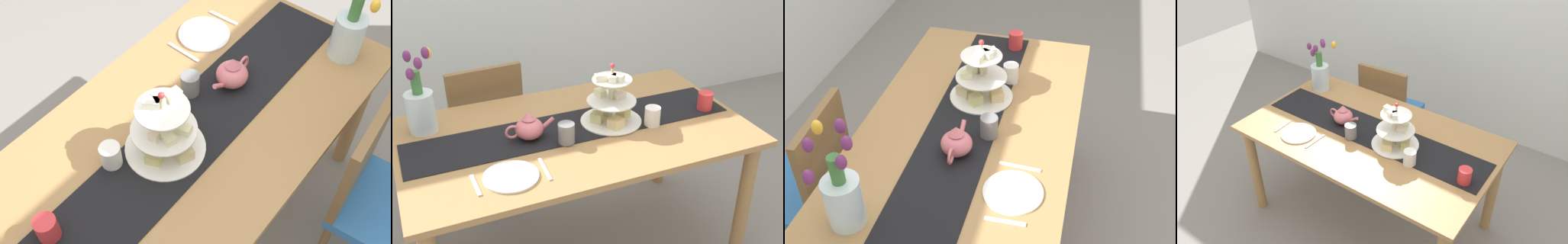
% 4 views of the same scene
% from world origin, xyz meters
% --- Properties ---
extents(ground_plane, '(8.00, 8.00, 0.00)m').
position_xyz_m(ground_plane, '(0.00, 0.00, 0.00)').
color(ground_plane, gray).
extents(dining_table, '(1.64, 0.94, 0.77)m').
position_xyz_m(dining_table, '(0.00, 0.00, 0.66)').
color(dining_table, '#A37747').
rests_on(dining_table, ground_plane).
extents(chair_left, '(0.45, 0.45, 0.91)m').
position_xyz_m(chair_left, '(-0.31, 0.70, 0.50)').
color(chair_left, brown).
rests_on(chair_left, ground_plane).
extents(table_runner, '(1.59, 0.30, 0.00)m').
position_xyz_m(table_runner, '(0.00, 0.02, 0.77)').
color(table_runner, black).
rests_on(table_runner, dining_table).
extents(tiered_cake_stand, '(0.30, 0.30, 0.30)m').
position_xyz_m(tiered_cake_stand, '(0.19, 0.00, 0.86)').
color(tiered_cake_stand, beige).
rests_on(tiered_cake_stand, table_runner).
extents(teapot, '(0.24, 0.13, 0.14)m').
position_xyz_m(teapot, '(-0.22, 0.00, 0.83)').
color(teapot, '#D66B75').
rests_on(teapot, table_runner).
extents(tulip_vase, '(0.22, 0.17, 0.41)m').
position_xyz_m(tulip_vase, '(-0.66, 0.27, 0.90)').
color(tulip_vase, silver).
rests_on(tulip_vase, dining_table).
extents(dinner_plate_left, '(0.23, 0.23, 0.01)m').
position_xyz_m(dinner_plate_left, '(-0.39, -0.27, 0.77)').
color(dinner_plate_left, white).
rests_on(dinner_plate_left, dining_table).
extents(fork_left, '(0.02, 0.15, 0.01)m').
position_xyz_m(fork_left, '(-0.53, -0.27, 0.77)').
color(fork_left, silver).
rests_on(fork_left, dining_table).
extents(knife_left, '(0.02, 0.17, 0.01)m').
position_xyz_m(knife_left, '(-0.24, -0.27, 0.77)').
color(knife_left, silver).
rests_on(knife_left, dining_table).
extents(mug_grey, '(0.08, 0.08, 0.09)m').
position_xyz_m(mug_grey, '(-0.08, -0.10, 0.82)').
color(mug_grey, slate).
rests_on(mug_grey, table_runner).
extents(mug_white_text, '(0.08, 0.08, 0.09)m').
position_xyz_m(mug_white_text, '(0.36, -0.11, 0.82)').
color(mug_white_text, white).
rests_on(mug_white_text, dining_table).
extents(mug_orange, '(0.08, 0.08, 0.09)m').
position_xyz_m(mug_orange, '(0.69, -0.07, 0.82)').
color(mug_orange, red).
rests_on(mug_orange, dining_table).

